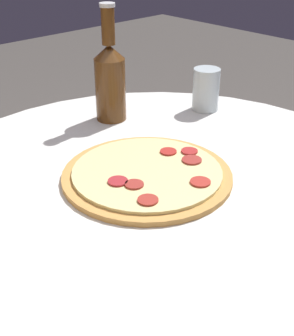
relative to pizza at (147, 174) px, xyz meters
The scene contains 4 objects.
table 0.21m from the pizza, 153.04° to the right, with size 0.94×0.94×0.77m.
pizza is the anchor object (origin of this frame).
beer_bottle 0.30m from the pizza, 26.36° to the right, with size 0.07×0.07×0.26m.
drinking_glass 0.37m from the pizza, 65.95° to the right, with size 0.06×0.06×0.10m.
Camera 1 is at (-0.51, 0.52, 1.19)m, focal length 50.00 mm.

